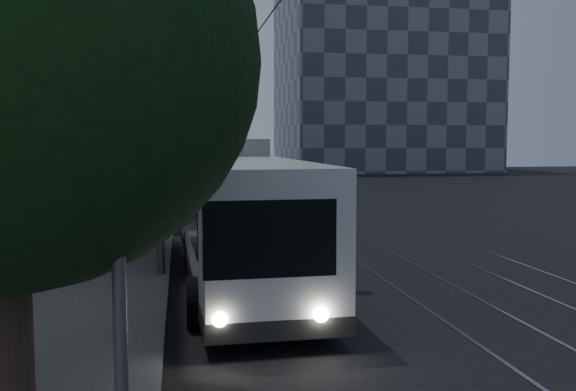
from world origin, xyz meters
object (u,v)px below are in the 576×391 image
Objects in this scene: pickup_silver at (193,197)px; car_white_c at (212,184)px; trolleybus at (238,216)px; streetlamp_near at (175,18)px; car_white_b at (187,185)px; streetlamp_far at (178,89)px; car_white_d at (186,178)px; car_white_a at (190,200)px.

car_white_c is at bearing 62.09° from pickup_silver.
streetlamp_near is at bearing 161.40° from trolleybus.
car_white_c is at bearing 53.03° from car_white_b.
streetlamp_near is 19.95m from streetlamp_far.
pickup_silver reaches higher than car_white_d.
car_white_b is at bearing -73.54° from car_white_d.
car_white_c reaches higher than car_white_b.
trolleybus is 24.82m from car_white_b.
car_white_b is at bearing 90.48° from trolleybus.
streetlamp_far is (-0.00, 19.95, -0.16)m from streetlamp_near.
car_white_d is (0.00, 7.00, 0.03)m from car_white_b.
trolleybus is 1.86× the size of pickup_silver.
car_white_d reaches higher than car_white_c.
streetlamp_far is at bearing -115.09° from car_white_c.
car_white_b is (-0.16, 10.96, -0.23)m from pickup_silver.
streetlamp_far is at bearing -75.96° from car_white_d.
car_white_a is 0.33× the size of streetlamp_near.
pickup_silver is 1.56× the size of car_white_c.
car_white_b is 0.42× the size of streetlamp_near.
car_white_a is at bearing 87.94° from streetlamp_near.
car_white_a is 0.89× the size of car_white_d.
car_white_c is at bearing 106.46° from car_white_a.
trolleybus reaches higher than pickup_silver.
trolleybus reaches higher than car_white_b.
trolleybus is 5.04m from streetlamp_near.
car_white_d is at bearing 87.58° from streetlamp_far.
streetlamp_near is (-0.53, -14.67, 5.81)m from car_white_a.
car_white_d is 0.37× the size of streetlamp_near.
pickup_silver is at bearing -100.54° from car_white_c.
streetlamp_far reaches higher than car_white_c.
streetlamp_near is (-0.63, -13.38, 5.54)m from pickup_silver.
car_white_a is at bearing -73.37° from car_white_d.
streetlamp_far reaches higher than trolleybus.
car_white_a is (-0.11, 1.29, -0.28)m from pickup_silver.
car_white_c is (1.60, 0.89, 0.02)m from car_white_b.
car_white_c is (1.44, 11.85, -0.21)m from pickup_silver.
pickup_silver reaches higher than car_white_c.
streetlamp_far reaches higher than pickup_silver.
trolleybus is 1.13× the size of streetlamp_far.
car_white_c is 25.96m from streetlamp_near.
streetlamp_near reaches higher than trolleybus.
car_white_a is 0.88× the size of car_white_c.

